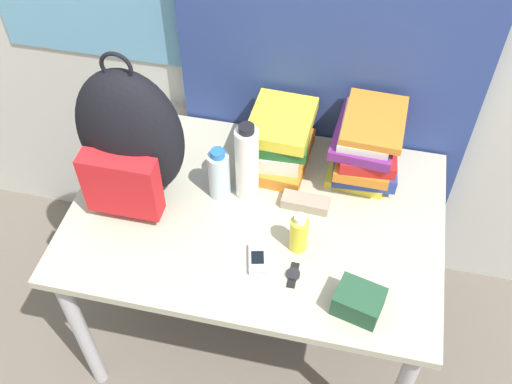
{
  "coord_description": "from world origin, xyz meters",
  "views": [
    {
      "loc": [
        0.26,
        -0.78,
        2.18
      ],
      "look_at": [
        0.0,
        0.39,
        0.82
      ],
      "focal_mm": 42.0,
      "sensor_mm": 36.0,
      "label": 1
    }
  ],
  "objects_px": {
    "backpack": "(130,140)",
    "book_stack_left": "(278,141)",
    "sunglasses_case": "(306,203)",
    "camera_pouch": "(359,301)",
    "sunscreen_bottle": "(299,233)",
    "wristwatch": "(293,275)",
    "book_stack_center": "(366,146)",
    "water_bottle": "(219,174)",
    "sports_bottle": "(247,163)",
    "cell_phone": "(258,259)"
  },
  "relations": [
    {
      "from": "sports_bottle",
      "to": "cell_phone",
      "type": "distance_m",
      "value": 0.3
    },
    {
      "from": "water_bottle",
      "to": "sunscreen_bottle",
      "type": "height_order",
      "value": "water_bottle"
    },
    {
      "from": "book_stack_left",
      "to": "wristwatch",
      "type": "distance_m",
      "value": 0.48
    },
    {
      "from": "cell_phone",
      "to": "book_stack_left",
      "type": "bearing_deg",
      "value": 93.09
    },
    {
      "from": "water_bottle",
      "to": "sunscreen_bottle",
      "type": "bearing_deg",
      "value": -29.12
    },
    {
      "from": "wristwatch",
      "to": "camera_pouch",
      "type": "bearing_deg",
      "value": -19.87
    },
    {
      "from": "book_stack_left",
      "to": "sunscreen_bottle",
      "type": "relative_size",
      "value": 2.0
    },
    {
      "from": "sunscreen_bottle",
      "to": "camera_pouch",
      "type": "bearing_deg",
      "value": -41.55
    },
    {
      "from": "book_stack_left",
      "to": "water_bottle",
      "type": "height_order",
      "value": "same"
    },
    {
      "from": "backpack",
      "to": "wristwatch",
      "type": "height_order",
      "value": "backpack"
    },
    {
      "from": "book_stack_left",
      "to": "sunglasses_case",
      "type": "height_order",
      "value": "book_stack_left"
    },
    {
      "from": "camera_pouch",
      "to": "backpack",
      "type": "bearing_deg",
      "value": 158.65
    },
    {
      "from": "backpack",
      "to": "sunscreen_bottle",
      "type": "height_order",
      "value": "backpack"
    },
    {
      "from": "book_stack_center",
      "to": "water_bottle",
      "type": "bearing_deg",
      "value": -156.67
    },
    {
      "from": "book_stack_left",
      "to": "sunscreen_bottle",
      "type": "bearing_deg",
      "value": -69.38
    },
    {
      "from": "water_bottle",
      "to": "sports_bottle",
      "type": "xyz_separation_m",
      "value": [
        0.09,
        0.02,
        0.05
      ]
    },
    {
      "from": "water_bottle",
      "to": "sports_bottle",
      "type": "bearing_deg",
      "value": 12.77
    },
    {
      "from": "book_stack_left",
      "to": "sports_bottle",
      "type": "height_order",
      "value": "sports_bottle"
    },
    {
      "from": "sunglasses_case",
      "to": "book_stack_center",
      "type": "bearing_deg",
      "value": 49.3
    },
    {
      "from": "book_stack_center",
      "to": "cell_phone",
      "type": "height_order",
      "value": "book_stack_center"
    },
    {
      "from": "wristwatch",
      "to": "book_stack_center",
      "type": "bearing_deg",
      "value": 71.6
    },
    {
      "from": "backpack",
      "to": "camera_pouch",
      "type": "distance_m",
      "value": 0.81
    },
    {
      "from": "book_stack_left",
      "to": "sunglasses_case",
      "type": "bearing_deg",
      "value": -55.62
    },
    {
      "from": "book_stack_left",
      "to": "camera_pouch",
      "type": "distance_m",
      "value": 0.62
    },
    {
      "from": "book_stack_left",
      "to": "camera_pouch",
      "type": "xyz_separation_m",
      "value": [
        0.33,
        -0.52,
        -0.05
      ]
    },
    {
      "from": "book_stack_center",
      "to": "sunscreen_bottle",
      "type": "relative_size",
      "value": 1.97
    },
    {
      "from": "book_stack_center",
      "to": "sunglasses_case",
      "type": "relative_size",
      "value": 1.85
    },
    {
      "from": "backpack",
      "to": "book_stack_center",
      "type": "relative_size",
      "value": 1.88
    },
    {
      "from": "backpack",
      "to": "book_stack_left",
      "type": "xyz_separation_m",
      "value": [
        0.41,
        0.23,
        -0.13
      ]
    },
    {
      "from": "cell_phone",
      "to": "book_stack_center",
      "type": "bearing_deg",
      "value": 58.22
    },
    {
      "from": "water_bottle",
      "to": "backpack",
      "type": "bearing_deg",
      "value": -170.31
    },
    {
      "from": "sunglasses_case",
      "to": "sports_bottle",
      "type": "bearing_deg",
      "value": 175.4
    },
    {
      "from": "book_stack_left",
      "to": "sports_bottle",
      "type": "relative_size",
      "value": 0.98
    },
    {
      "from": "book_stack_center",
      "to": "book_stack_left",
      "type": "bearing_deg",
      "value": -179.81
    },
    {
      "from": "cell_phone",
      "to": "sunglasses_case",
      "type": "distance_m",
      "value": 0.26
    },
    {
      "from": "sunscreen_bottle",
      "to": "book_stack_center",
      "type": "bearing_deg",
      "value": 65.94
    },
    {
      "from": "book_stack_center",
      "to": "camera_pouch",
      "type": "height_order",
      "value": "book_stack_center"
    },
    {
      "from": "sports_bottle",
      "to": "book_stack_center",
      "type": "bearing_deg",
      "value": 25.7
    },
    {
      "from": "backpack",
      "to": "sunscreen_bottle",
      "type": "distance_m",
      "value": 0.57
    },
    {
      "from": "backpack",
      "to": "water_bottle",
      "type": "relative_size",
      "value": 2.77
    },
    {
      "from": "book_stack_left",
      "to": "sunglasses_case",
      "type": "distance_m",
      "value": 0.23
    },
    {
      "from": "book_stack_center",
      "to": "sunglasses_case",
      "type": "distance_m",
      "value": 0.27
    },
    {
      "from": "book_stack_left",
      "to": "cell_phone",
      "type": "relative_size",
      "value": 2.56
    },
    {
      "from": "backpack",
      "to": "book_stack_left",
      "type": "bearing_deg",
      "value": 29.46
    },
    {
      "from": "water_bottle",
      "to": "sunscreen_bottle",
      "type": "relative_size",
      "value": 1.34
    },
    {
      "from": "water_bottle",
      "to": "camera_pouch",
      "type": "distance_m",
      "value": 0.59
    },
    {
      "from": "sports_bottle",
      "to": "wristwatch",
      "type": "height_order",
      "value": "sports_bottle"
    },
    {
      "from": "cell_phone",
      "to": "wristwatch",
      "type": "relative_size",
      "value": 1.27
    },
    {
      "from": "backpack",
      "to": "wristwatch",
      "type": "relative_size",
      "value": 6.03
    },
    {
      "from": "book_stack_center",
      "to": "camera_pouch",
      "type": "xyz_separation_m",
      "value": [
        0.04,
        -0.52,
        -0.09
      ]
    }
  ]
}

